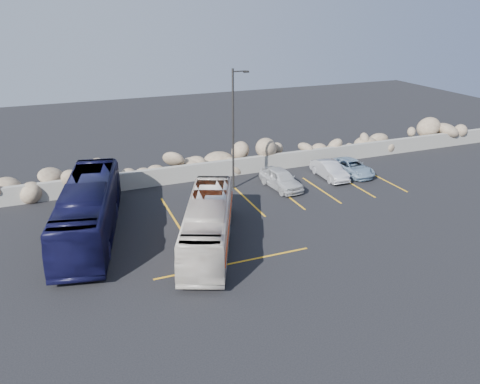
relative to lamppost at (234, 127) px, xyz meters
name	(u,v)px	position (x,y,z in m)	size (l,w,h in m)	color
ground	(255,261)	(-2.56, -9.50, -4.30)	(90.00, 90.00, 0.00)	black
seawall	(188,173)	(-2.56, 2.50, -3.70)	(60.00, 0.40, 1.20)	gray
riprap_pile	(183,159)	(-2.56, 3.70, -3.00)	(54.00, 2.80, 2.60)	#8C735B
parking_lines	(288,205)	(2.09, -3.93, -4.29)	(18.16, 9.36, 0.01)	gold
lamppost	(234,127)	(0.00, 0.00, 0.00)	(1.14, 0.18, 8.00)	#2F2D2A
vintage_bus	(208,223)	(-4.17, -7.11, -3.03)	(2.12, 9.05, 2.52)	silver
tour_coach	(89,210)	(-9.73, -3.63, -2.81)	(2.50, 10.68, 2.97)	black
car_a	(281,179)	(2.97, -1.16, -3.63)	(1.58, 3.93, 1.34)	beige
car_b	(329,170)	(7.11, -0.67, -3.69)	(1.28, 3.68, 1.21)	#B8B8BD
car_d	(352,167)	(9.06, -0.61, -3.75)	(1.82, 3.94, 1.10)	#7F9BB5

